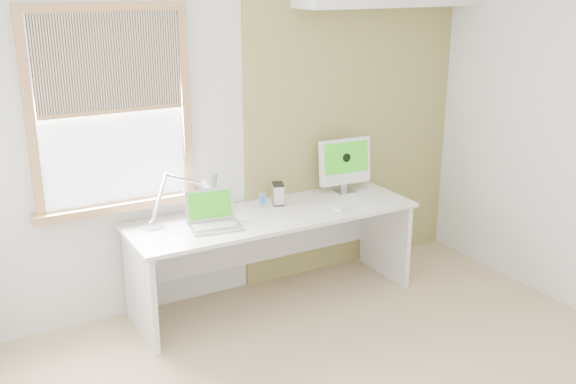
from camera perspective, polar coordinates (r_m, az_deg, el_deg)
room at (r=3.72m, az=7.89°, el=0.03°), size 4.04×3.54×2.64m
accent_wall at (r=5.65m, az=5.50°, el=6.32°), size 2.00×0.02×2.60m
window at (r=4.76m, az=-14.67°, el=6.60°), size 1.20×0.14×1.42m
desk at (r=5.16m, az=-1.54°, el=-3.64°), size 2.20×0.70×0.73m
desk_lamp at (r=4.92m, az=-7.43°, el=-0.02°), size 0.68×0.27×0.38m
laptop at (r=4.81m, az=-6.38°, el=-2.14°), size 0.39×0.33×0.25m
phone_dock at (r=5.15m, az=-2.19°, el=-0.99°), size 0.07×0.07×0.12m
external_drive at (r=5.21m, az=-0.85°, el=-0.15°), size 0.12×0.15×0.17m
imac at (r=5.48m, az=4.83°, el=2.50°), size 0.46×0.16×0.44m
keyboard at (r=5.24m, az=6.28°, el=-1.01°), size 0.42×0.17×0.02m
mouse at (r=5.07m, az=4.29°, el=-1.54°), size 0.06×0.10×0.03m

